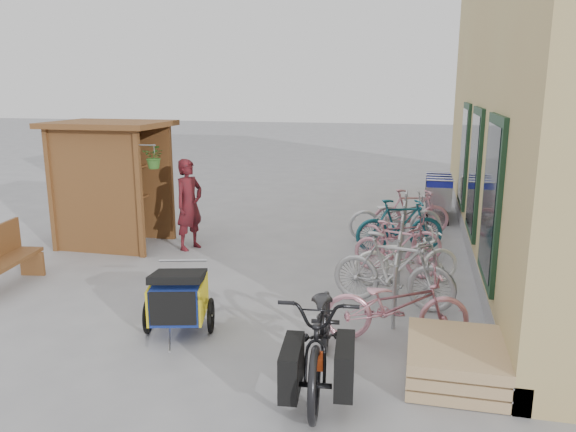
% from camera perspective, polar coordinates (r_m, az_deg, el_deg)
% --- Properties ---
extents(ground, '(80.00, 80.00, 0.00)m').
position_cam_1_polar(ground, '(8.13, -5.91, -9.06)').
color(ground, '#979799').
extents(kiosk, '(2.49, 1.65, 2.40)m').
position_cam_1_polar(kiosk, '(11.29, -17.90, 4.81)').
color(kiosk, brown).
rests_on(kiosk, ground).
extents(bike_rack, '(0.05, 5.35, 0.86)m').
position_cam_1_polar(bike_rack, '(9.84, 11.48, -2.12)').
color(bike_rack, '#A5A8AD').
rests_on(bike_rack, ground).
extents(pallet_stack, '(1.00, 1.20, 0.40)m').
position_cam_1_polar(pallet_stack, '(6.40, 16.62, -13.93)').
color(pallet_stack, tan).
rests_on(pallet_stack, ground).
extents(bench, '(0.66, 1.54, 0.94)m').
position_cam_1_polar(bench, '(9.71, -27.16, -3.77)').
color(bench, brown).
rests_on(bench, ground).
extents(shopping_carts, '(0.59, 1.98, 1.05)m').
position_cam_1_polar(shopping_carts, '(13.76, 14.98, 2.43)').
color(shopping_carts, silver).
rests_on(shopping_carts, ground).
extents(child_trailer, '(0.94, 1.47, 0.85)m').
position_cam_1_polar(child_trailer, '(7.26, -11.06, -8.03)').
color(child_trailer, navy).
rests_on(child_trailer, ground).
extents(cargo_bike, '(0.96, 2.22, 1.13)m').
position_cam_1_polar(cargo_bike, '(5.92, 3.48, -11.89)').
color(cargo_bike, black).
rests_on(cargo_bike, ground).
extents(person_kiosk, '(0.63, 0.74, 1.73)m').
position_cam_1_polar(person_kiosk, '(10.76, -10.01, 1.15)').
color(person_kiosk, maroon).
rests_on(person_kiosk, ground).
extents(bike_0, '(1.83, 0.88, 0.92)m').
position_cam_1_polar(bike_0, '(7.01, 10.90, -8.88)').
color(bike_0, '#CA8395').
rests_on(bike_0, ground).
extents(bike_1, '(1.83, 0.87, 1.06)m').
position_cam_1_polar(bike_1, '(8.04, 10.66, -5.45)').
color(bike_1, '#AEAEB3').
rests_on(bike_1, ground).
extents(bike_2, '(1.77, 1.10, 0.88)m').
position_cam_1_polar(bike_2, '(9.00, 11.89, -4.11)').
color(bike_2, silver).
rests_on(bike_2, ground).
extents(bike_3, '(1.53, 0.88, 0.89)m').
position_cam_1_polar(bike_3, '(9.42, 10.85, -3.25)').
color(bike_3, '#CA8395').
rests_on(bike_3, ground).
extents(bike_4, '(1.72, 1.02, 0.85)m').
position_cam_1_polar(bike_4, '(10.40, 11.13, -1.80)').
color(bike_4, '#CA8395').
rests_on(bike_4, ground).
extents(bike_5, '(1.74, 0.98, 1.00)m').
position_cam_1_polar(bike_5, '(10.71, 11.29, -0.95)').
color(bike_5, '#1A5969').
rests_on(bike_5, ground).
extents(bike_6, '(1.96, 1.05, 0.98)m').
position_cam_1_polar(bike_6, '(11.45, 10.82, -0.10)').
color(bike_6, '#AEAEB3').
rests_on(bike_6, ground).
extents(bike_7, '(1.68, 0.89, 0.97)m').
position_cam_1_polar(bike_7, '(11.96, 12.41, 0.39)').
color(bike_7, '#CA8395').
rests_on(bike_7, ground).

